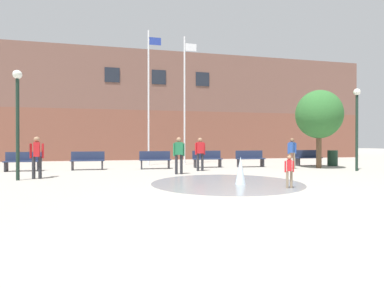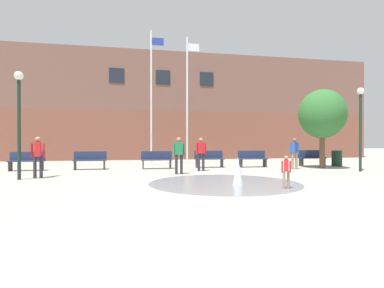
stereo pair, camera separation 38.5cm
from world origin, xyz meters
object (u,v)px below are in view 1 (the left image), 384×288
object	(u,v)px
park_bench_under_right_flagpole	(250,158)
teen_by_trashcan	(37,154)
trash_can	(333,158)
park_bench_center	(207,159)
street_tree_near_building	(319,115)
park_bench_near_trashcan	(308,157)
adult_in_red	(200,151)
park_bench_far_left	(23,161)
lamp_post_left_lane	(18,109)
child_with_pink_shirt	(289,169)
lamp_post_right_lane	(357,117)
adult_near_bench	(292,151)
adult_watching	(179,153)
flagpole_right	(185,97)
park_bench_under_left_flagpole	(155,160)
flagpole_left	(149,94)
park_bench_left_of_flagpoles	(88,160)

from	to	relation	value
park_bench_under_right_flagpole	teen_by_trashcan	bearing A→B (deg)	-162.17
teen_by_trashcan	trash_can	size ratio (longest dim) A/B	1.77
park_bench_center	trash_can	size ratio (longest dim) A/B	1.78
street_tree_near_building	teen_by_trashcan	bearing A→B (deg)	-172.47
park_bench_near_trashcan	trash_can	size ratio (longest dim) A/B	1.78
park_bench_center	street_tree_near_building	xyz separation A→B (m)	(5.68, -1.69, 2.36)
adult_in_red	trash_can	xyz separation A→B (m)	(8.26, 1.25, -0.48)
park_bench_far_left	lamp_post_left_lane	bearing A→B (deg)	-75.75
child_with_pink_shirt	street_tree_near_building	size ratio (longest dim) A/B	0.24
teen_by_trashcan	lamp_post_right_lane	distance (m)	14.18
park_bench_far_left	adult_in_red	xyz separation A→B (m)	(8.24, -1.74, 0.45)
adult_near_bench	lamp_post_left_lane	bearing A→B (deg)	-27.43
adult_watching	street_tree_near_building	distance (m)	8.13
adult_near_bench	child_with_pink_shirt	distance (m)	6.82
adult_in_red	flagpole_right	world-z (taller)	flagpole_right
park_bench_under_right_flagpole	teen_by_trashcan	xyz separation A→B (m)	(-10.02, -3.22, 0.45)
teen_by_trashcan	street_tree_near_building	bearing A→B (deg)	-91.76
park_bench_under_left_flagpole	park_bench_under_right_flagpole	distance (m)	5.26
adult_watching	flagpole_left	size ratio (longest dim) A/B	0.20
adult_in_red	lamp_post_left_lane	xyz separation A→B (m)	(-7.30, -1.96, 1.66)
lamp_post_left_lane	trash_can	xyz separation A→B (m)	(15.57, 3.21, -2.14)
adult_watching	flagpole_left	distance (m)	6.39
park_bench_under_left_flagpole	flagpole_left	bearing A→B (deg)	92.26
park_bench_under_right_flagpole	street_tree_near_building	xyz separation A→B (m)	(3.27, -1.47, 2.36)
teen_by_trashcan	child_with_pink_shirt	xyz separation A→B (m)	(8.03, -4.17, -0.35)
park_bench_under_left_flagpole	park_bench_far_left	bearing A→B (deg)	178.72
adult_near_bench	park_bench_left_of_flagpoles	bearing A→B (deg)	-46.54
lamp_post_left_lane	trash_can	world-z (taller)	lamp_post_left_lane
adult_near_bench	trash_can	bearing A→B (deg)	164.11
park_bench_far_left	adult_watching	size ratio (longest dim) A/B	1.01
flagpole_left	lamp_post_right_lane	size ratio (longest dim) A/B	2.05
child_with_pink_shirt	trash_can	xyz separation A→B (m)	(6.99, 7.06, -0.13)
teen_by_trashcan	park_bench_center	bearing A→B (deg)	-74.91
park_bench_near_trashcan	teen_by_trashcan	size ratio (longest dim) A/B	1.01
park_bench_far_left	park_bench_center	xyz separation A→B (m)	(9.10, 0.07, 0.00)
adult_near_bench	park_bench_near_trashcan	bearing A→B (deg)	-176.82
park_bench_under_right_flagpole	flagpole_right	bearing A→B (deg)	140.71
park_bench_under_right_flagpole	lamp_post_left_lane	bearing A→B (deg)	-161.47
adult_in_red	flagpole_left	xyz separation A→B (m)	(-2.09, 4.18, 3.35)
park_bench_near_trashcan	lamp_post_right_lane	xyz separation A→B (m)	(0.38, -3.35, 2.09)
flagpole_right	flagpole_left	bearing A→B (deg)	-180.00
trash_can	park_bench_far_left	bearing A→B (deg)	178.30
flagpole_right	lamp_post_left_lane	size ratio (longest dim) A/B	1.97
adult_near_bench	trash_can	distance (m)	3.65
park_bench_left_of_flagpoles	adult_near_bench	world-z (taller)	adult_near_bench
lamp_post_left_lane	park_bench_under_left_flagpole	bearing A→B (deg)	33.83
park_bench_center	street_tree_near_building	bearing A→B (deg)	-16.61
teen_by_trashcan	street_tree_near_building	xyz separation A→B (m)	(13.29, 1.76, 1.91)
park_bench_far_left	street_tree_near_building	distance (m)	15.06
adult_near_bench	street_tree_near_building	world-z (taller)	street_tree_near_building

